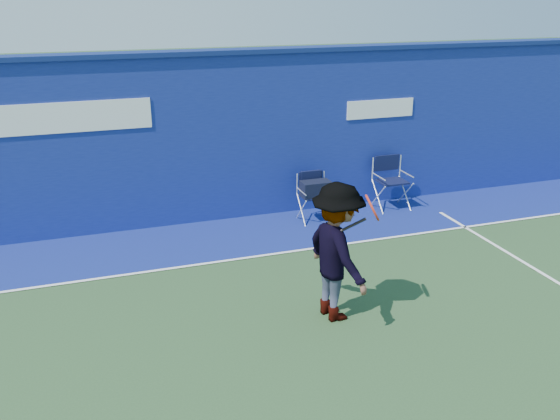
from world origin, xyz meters
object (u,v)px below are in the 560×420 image
object	(u,v)px
directors_chair_right	(391,193)
water_bottle	(345,214)
directors_chair_left	(315,201)
tennis_player	(337,252)

from	to	relation	value
directors_chair_right	water_bottle	size ratio (longest dim) A/B	4.74
directors_chair_left	directors_chair_right	size ratio (longest dim) A/B	0.89
directors_chair_left	directors_chair_right	bearing A→B (deg)	5.32
directors_chair_left	directors_chair_right	distance (m)	1.68
directors_chair_left	tennis_player	xyz separation A→B (m)	(-1.02, -3.29, 0.53)
tennis_player	directors_chair_left	bearing A→B (deg)	72.82
directors_chair_left	water_bottle	bearing A→B (deg)	-14.34
directors_chair_left	water_bottle	world-z (taller)	directors_chair_left
tennis_player	water_bottle	bearing A→B (deg)	63.35
directors_chair_right	tennis_player	bearing A→B (deg)	-128.00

